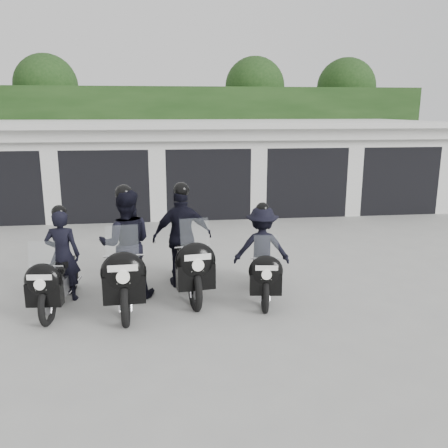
{
  "coord_description": "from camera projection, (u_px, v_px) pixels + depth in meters",
  "views": [
    {
      "loc": [
        -1.32,
        -8.89,
        3.34
      ],
      "look_at": [
        -0.14,
        0.54,
        1.05
      ],
      "focal_mm": 38.0,
      "sensor_mm": 36.0,
      "label": 1
    }
  ],
  "objects": [
    {
      "name": "police_bike_c",
      "position": [
        184.0,
        244.0,
        8.9
      ],
      "size": [
        1.22,
        2.4,
        2.1
      ],
      "rotation": [
        0.0,
        0.0,
        0.14
      ],
      "color": "black",
      "rests_on": "ground"
    },
    {
      "name": "ground",
      "position": [
        234.0,
        281.0,
        9.52
      ],
      "size": [
        80.0,
        80.0,
        0.0
      ],
      "primitive_type": "plane",
      "color": "#9A9A95",
      "rests_on": "ground"
    },
    {
      "name": "police_bike_d",
      "position": [
        262.0,
        255.0,
        8.73
      ],
      "size": [
        1.11,
        2.0,
        1.75
      ],
      "rotation": [
        0.0,
        0.0,
        -0.13
      ],
      "color": "black",
      "rests_on": "ground"
    },
    {
      "name": "police_bike_b",
      "position": [
        126.0,
        252.0,
        8.34
      ],
      "size": [
        0.99,
        2.46,
        2.14
      ],
      "rotation": [
        0.0,
        0.0,
        0.04
      ],
      "color": "black",
      "rests_on": "ground"
    },
    {
      "name": "police_bike_a",
      "position": [
        58.0,
        267.0,
        8.16
      ],
      "size": [
        0.72,
        2.06,
        1.79
      ],
      "rotation": [
        0.0,
        0.0,
        -0.09
      ],
      "color": "black",
      "rests_on": "ground"
    },
    {
      "name": "garage_block",
      "position": [
        202.0,
        165.0,
        16.96
      ],
      "size": [
        16.4,
        6.8,
        2.96
      ],
      "color": "silver",
      "rests_on": "ground"
    },
    {
      "name": "background_vegetation",
      "position": [
        201.0,
        123.0,
        21.38
      ],
      "size": [
        20.0,
        3.9,
        5.8
      ],
      "color": "#173212",
      "rests_on": "ground"
    }
  ]
}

